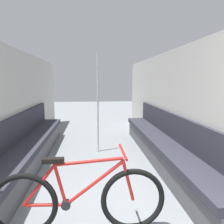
{
  "coord_description": "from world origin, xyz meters",
  "views": [
    {
      "loc": [
        -0.09,
        -0.8,
        1.51
      ],
      "look_at": [
        0.18,
        2.02,
        1.1
      ],
      "focal_mm": 35.0,
      "sensor_mm": 36.0,
      "label": 1
    }
  ],
  "objects": [
    {
      "name": "wall_left",
      "position": [
        -1.48,
        2.8,
        1.04
      ],
      "size": [
        0.1,
        8.8,
        2.09
      ],
      "primitive_type": "cube",
      "color": "beige",
      "rests_on": "ground"
    },
    {
      "name": "wall_right",
      "position": [
        1.48,
        2.8,
        1.04
      ],
      "size": [
        0.1,
        8.8,
        2.09
      ],
      "primitive_type": "cube",
      "color": "beige",
      "rests_on": "ground"
    },
    {
      "name": "bench_seat_row_left",
      "position": [
        -1.21,
        2.99,
        0.3
      ],
      "size": [
        0.48,
        4.41,
        0.92
      ],
      "color": "#4C4C51",
      "rests_on": "ground"
    },
    {
      "name": "bench_seat_row_right",
      "position": [
        1.21,
        2.99,
        0.3
      ],
      "size": [
        0.48,
        4.41,
        0.92
      ],
      "color": "#4C4C51",
      "rests_on": "ground"
    },
    {
      "name": "bicycle",
      "position": [
        -0.22,
        1.22,
        0.35
      ],
      "size": [
        1.71,
        0.46,
        0.84
      ],
      "rotation": [
        0.0,
        0.0,
        -0.07
      ],
      "color": "black",
      "rests_on": "ground"
    },
    {
      "name": "grab_pole_near",
      "position": [
        0.04,
        3.74,
        1.01
      ],
      "size": [
        0.08,
        0.08,
        2.07
      ],
      "color": "gray",
      "rests_on": "ground"
    }
  ]
}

